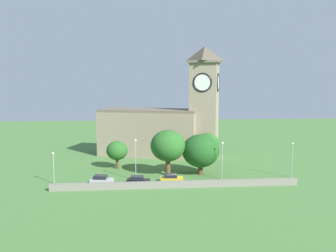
# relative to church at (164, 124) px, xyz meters

# --- Properties ---
(ground_plane) EXTENTS (200.00, 200.00, 0.00)m
(ground_plane) POSITION_rel_church_xyz_m (-0.21, -8.97, -8.17)
(ground_plane) COLOR #477538
(church) EXTENTS (31.71, 18.45, 27.48)m
(church) POSITION_rel_church_xyz_m (0.00, 0.00, 0.00)
(church) COLOR gray
(church) RESTS_ON ground
(quay_barrier) EXTENTS (44.26, 0.70, 1.24)m
(quay_barrier) POSITION_rel_church_xyz_m (-0.21, -29.69, -7.55)
(quay_barrier) COLOR gray
(quay_barrier) RESTS_ON ground
(car_silver) EXTENTS (4.35, 2.79, 1.80)m
(car_silver) POSITION_rel_church_xyz_m (-13.71, -26.58, -7.26)
(car_silver) COLOR silver
(car_silver) RESTS_ON ground
(car_black) EXTENTS (4.39, 2.63, 1.72)m
(car_black) POSITION_rel_church_xyz_m (-7.06, -27.35, -7.30)
(car_black) COLOR black
(car_black) RESTS_ON ground
(car_yellow) EXTENTS (4.31, 2.48, 1.63)m
(car_yellow) POSITION_rel_church_xyz_m (-0.81, -26.32, -7.34)
(car_yellow) COLOR gold
(car_yellow) RESTS_ON ground
(streetlamp_west_end) EXTENTS (0.44, 0.44, 5.95)m
(streetlamp_west_end) POSITION_rel_church_xyz_m (-22.50, -25.12, -4.11)
(streetlamp_west_end) COLOR #9EA0A5
(streetlamp_west_end) RESTS_ON ground
(streetlamp_west_mid) EXTENTS (0.44, 0.44, 7.93)m
(streetlamp_west_mid) POSITION_rel_church_xyz_m (-7.45, -24.03, -2.97)
(streetlamp_west_mid) COLOR #9EA0A5
(streetlamp_west_mid) RESTS_ON ground
(streetlamp_central) EXTENTS (0.44, 0.44, 7.34)m
(streetlamp_central) POSITION_rel_church_xyz_m (9.13, -24.86, -3.30)
(streetlamp_central) COLOR #9EA0A5
(streetlamp_central) RESTS_ON ground
(streetlamp_east_mid) EXTENTS (0.44, 0.44, 6.97)m
(streetlamp_east_mid) POSITION_rel_church_xyz_m (23.23, -24.48, -3.51)
(streetlamp_east_mid) COLOR #9EA0A5
(streetlamp_east_mid) RESTS_ON ground
(tree_by_tower) EXTENTS (4.63, 4.63, 6.04)m
(tree_by_tower) POSITION_rel_church_xyz_m (-11.46, -13.65, -4.24)
(tree_by_tower) COLOR brown
(tree_by_tower) RESTS_ON ground
(tree_churchyard) EXTENTS (7.47, 7.47, 8.26)m
(tree_churchyard) POSITION_rel_church_xyz_m (5.68, -20.58, -3.29)
(tree_churchyard) COLOR brown
(tree_churchyard) RESTS_ON ground
(tree_riverside_west) EXTENTS (7.03, 7.03, 9.24)m
(tree_riverside_west) POSITION_rel_church_xyz_m (-0.94, -20.61, -2.15)
(tree_riverside_west) COLOR brown
(tree_riverside_west) RESTS_ON ground
(tree_riverside_east) EXTENTS (5.05, 5.05, 6.77)m
(tree_riverside_east) POSITION_rel_church_xyz_m (9.74, -7.94, -3.71)
(tree_riverside_east) COLOR brown
(tree_riverside_east) RESTS_ON ground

